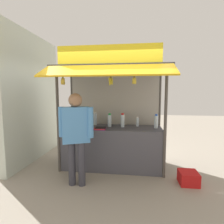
{
  "coord_description": "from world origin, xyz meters",
  "views": [
    {
      "loc": [
        0.51,
        -3.93,
        1.71
      ],
      "look_at": [
        0.0,
        0.0,
        1.28
      ],
      "focal_mm": 28.37,
      "sensor_mm": 36.0,
      "label": 1
    }
  ],
  "objects_px": {
    "banana_bunch_rightmost": "(63,81)",
    "vendor_person": "(76,131)",
    "water_bottle_far_left": "(71,120)",
    "water_bottle_rear_center": "(95,119)",
    "water_bottle_back_left": "(156,122)",
    "banana_bunch_leftmost": "(134,81)",
    "plastic_crate": "(188,178)",
    "water_bottle_mid_right": "(110,120)",
    "banana_bunch_inner_right": "(111,81)",
    "water_bottle_left": "(137,122)",
    "magazine_stack_back_right": "(100,128)",
    "magazine_stack_far_right": "(82,128)",
    "water_bottle_center": "(123,121)"
  },
  "relations": [
    {
      "from": "water_bottle_left",
      "to": "water_bottle_center",
      "type": "bearing_deg",
      "value": -159.44
    },
    {
      "from": "water_bottle_mid_right",
      "to": "banana_bunch_rightmost",
      "type": "height_order",
      "value": "banana_bunch_rightmost"
    },
    {
      "from": "banana_bunch_leftmost",
      "to": "vendor_person",
      "type": "distance_m",
      "value": 1.44
    },
    {
      "from": "water_bottle_far_left",
      "to": "water_bottle_rear_center",
      "type": "distance_m",
      "value": 0.58
    },
    {
      "from": "water_bottle_back_left",
      "to": "water_bottle_left",
      "type": "xyz_separation_m",
      "value": [
        -0.41,
        0.16,
        -0.04
      ]
    },
    {
      "from": "water_bottle_far_left",
      "to": "plastic_crate",
      "type": "bearing_deg",
      "value": -13.4
    },
    {
      "from": "water_bottle_mid_right",
      "to": "magazine_stack_far_right",
      "type": "relative_size",
      "value": 1.2
    },
    {
      "from": "water_bottle_far_left",
      "to": "water_bottle_mid_right",
      "type": "xyz_separation_m",
      "value": [
        0.9,
        0.08,
        0.01
      ]
    },
    {
      "from": "water_bottle_left",
      "to": "magazine_stack_back_right",
      "type": "height_order",
      "value": "water_bottle_left"
    },
    {
      "from": "magazine_stack_far_right",
      "to": "banana_bunch_inner_right",
      "type": "bearing_deg",
      "value": -20.16
    },
    {
      "from": "water_bottle_rear_center",
      "to": "banana_bunch_inner_right",
      "type": "height_order",
      "value": "banana_bunch_inner_right"
    },
    {
      "from": "water_bottle_left",
      "to": "vendor_person",
      "type": "xyz_separation_m",
      "value": [
        -1.12,
        -1.09,
        -0.01
      ]
    },
    {
      "from": "water_bottle_back_left",
      "to": "banana_bunch_inner_right",
      "type": "bearing_deg",
      "value": -151.14
    },
    {
      "from": "water_bottle_center",
      "to": "water_bottle_mid_right",
      "type": "bearing_deg",
      "value": 177.92
    },
    {
      "from": "water_bottle_back_left",
      "to": "water_bottle_far_left",
      "type": "bearing_deg",
      "value": -178.98
    },
    {
      "from": "magazine_stack_far_right",
      "to": "plastic_crate",
      "type": "height_order",
      "value": "magazine_stack_far_right"
    },
    {
      "from": "vendor_person",
      "to": "water_bottle_back_left",
      "type": "bearing_deg",
      "value": 8.92
    },
    {
      "from": "water_bottle_center",
      "to": "magazine_stack_far_right",
      "type": "xyz_separation_m",
      "value": [
        -0.88,
        -0.3,
        -0.13
      ]
    },
    {
      "from": "water_bottle_rear_center",
      "to": "water_bottle_back_left",
      "type": "bearing_deg",
      "value": -9.14
    },
    {
      "from": "magazine_stack_back_right",
      "to": "banana_bunch_rightmost",
      "type": "distance_m",
      "value": 1.24
    },
    {
      "from": "water_bottle_back_left",
      "to": "water_bottle_far_left",
      "type": "relative_size",
      "value": 1.05
    },
    {
      "from": "water_bottle_far_left",
      "to": "vendor_person",
      "type": "relative_size",
      "value": 0.18
    },
    {
      "from": "water_bottle_back_left",
      "to": "banana_bunch_inner_right",
      "type": "relative_size",
      "value": 1.14
    },
    {
      "from": "magazine_stack_back_right",
      "to": "magazine_stack_far_right",
      "type": "bearing_deg",
      "value": 177.33
    },
    {
      "from": "banana_bunch_leftmost",
      "to": "plastic_crate",
      "type": "height_order",
      "value": "banana_bunch_leftmost"
    },
    {
      "from": "water_bottle_back_left",
      "to": "water_bottle_mid_right",
      "type": "relative_size",
      "value": 1.01
    },
    {
      "from": "water_bottle_far_left",
      "to": "water_bottle_mid_right",
      "type": "height_order",
      "value": "water_bottle_mid_right"
    },
    {
      "from": "water_bottle_mid_right",
      "to": "banana_bunch_inner_right",
      "type": "bearing_deg",
      "value": -79.42
    },
    {
      "from": "water_bottle_back_left",
      "to": "water_bottle_far_left",
      "type": "distance_m",
      "value": 1.95
    },
    {
      "from": "water_bottle_left",
      "to": "magazine_stack_back_right",
      "type": "relative_size",
      "value": 0.81
    },
    {
      "from": "water_bottle_center",
      "to": "vendor_person",
      "type": "distance_m",
      "value": 1.24
    },
    {
      "from": "magazine_stack_back_right",
      "to": "water_bottle_left",
      "type": "bearing_deg",
      "value": 29.47
    },
    {
      "from": "water_bottle_left",
      "to": "banana_bunch_inner_right",
      "type": "bearing_deg",
      "value": -128.32
    },
    {
      "from": "water_bottle_mid_right",
      "to": "water_bottle_left",
      "type": "bearing_deg",
      "value": 10.33
    },
    {
      "from": "banana_bunch_leftmost",
      "to": "water_bottle_rear_center",
      "type": "bearing_deg",
      "value": 141.61
    },
    {
      "from": "banana_bunch_leftmost",
      "to": "vendor_person",
      "type": "relative_size",
      "value": 0.15
    },
    {
      "from": "banana_bunch_rightmost",
      "to": "banana_bunch_inner_right",
      "type": "xyz_separation_m",
      "value": [
        0.97,
        -0.0,
        -0.0
      ]
    },
    {
      "from": "banana_bunch_rightmost",
      "to": "vendor_person",
      "type": "xyz_separation_m",
      "value": [
        0.39,
        -0.41,
        -0.92
      ]
    },
    {
      "from": "water_bottle_rear_center",
      "to": "water_bottle_mid_right",
      "type": "relative_size",
      "value": 1.02
    },
    {
      "from": "water_bottle_back_left",
      "to": "vendor_person",
      "type": "relative_size",
      "value": 0.18
    },
    {
      "from": "magazine_stack_back_right",
      "to": "banana_bunch_leftmost",
      "type": "height_order",
      "value": "banana_bunch_leftmost"
    },
    {
      "from": "banana_bunch_rightmost",
      "to": "banana_bunch_inner_right",
      "type": "height_order",
      "value": "same"
    },
    {
      "from": "magazine_stack_back_right",
      "to": "banana_bunch_leftmost",
      "type": "relative_size",
      "value": 1.08
    },
    {
      "from": "water_bottle_far_left",
      "to": "water_bottle_center",
      "type": "distance_m",
      "value": 1.2
    },
    {
      "from": "water_bottle_back_left",
      "to": "banana_bunch_leftmost",
      "type": "relative_size",
      "value": 1.23
    },
    {
      "from": "magazine_stack_far_right",
      "to": "water_bottle_left",
      "type": "bearing_deg",
      "value": 19.49
    },
    {
      "from": "water_bottle_mid_right",
      "to": "vendor_person",
      "type": "bearing_deg",
      "value": -115.94
    },
    {
      "from": "water_bottle_back_left",
      "to": "banana_bunch_rightmost",
      "type": "relative_size",
      "value": 1.21
    },
    {
      "from": "plastic_crate",
      "to": "banana_bunch_rightmost",
      "type": "bearing_deg",
      "value": 177.4
    },
    {
      "from": "water_bottle_center",
      "to": "magazine_stack_back_right",
      "type": "xyz_separation_m",
      "value": [
        -0.46,
        -0.32,
        -0.13
      ]
    }
  ]
}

